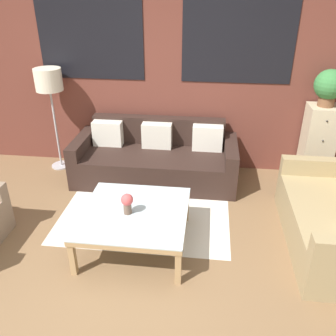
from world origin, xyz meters
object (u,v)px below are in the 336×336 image
Objects in this scene: potted_plant at (329,86)px; flower_vase at (127,202)px; couch_dark at (156,159)px; coffee_table at (135,216)px; drawer_cabinet at (317,144)px; floor_lamp at (49,84)px.

flower_vase is (-2.18, -1.68, -0.77)m from potted_plant.
couch_dark is at bearing 87.98° from flower_vase.
coffee_table is 2.29× the size of potted_plant.
potted_plant is 2.11× the size of flower_vase.
couch_dark is 4.73× the size of potted_plant.
flower_vase is at bearing -92.02° from couch_dark.
potted_plant reaches higher than drawer_cabinet.
coffee_table is 2.34m from floor_lamp.
floor_lamp is at bearing 131.92° from coffee_table.
flower_vase is at bearing -49.81° from floor_lamp.
floor_lamp is at bearing -179.46° from drawer_cabinet.
coffee_table is 0.73× the size of floor_lamp.
potted_plant is (2.13, 0.22, 1.01)m from couch_dark.
floor_lamp is (-1.44, 0.19, 0.93)m from couch_dark.
flower_vase is (-0.06, -0.03, 0.18)m from coffee_table.
floor_lamp is at bearing 130.19° from flower_vase.
flower_vase is at bearing -142.29° from drawer_cabinet.
couch_dark is 1.73m from floor_lamp.
floor_lamp reaches higher than couch_dark.
drawer_cabinet is at bearing 0.54° from floor_lamp.
couch_dark is 1.51× the size of floor_lamp.
couch_dark is 2.15m from drawer_cabinet.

